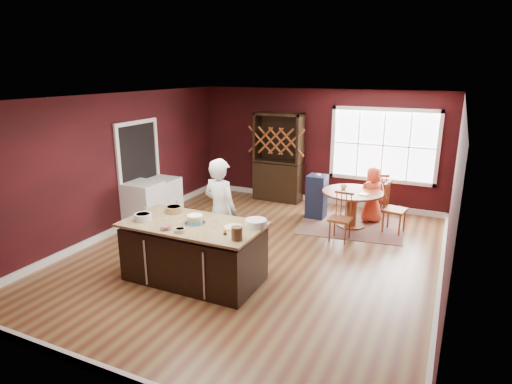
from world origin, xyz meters
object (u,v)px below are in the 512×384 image
(chair_north, at_px, (376,195))
(dryer, at_px, (164,198))
(chair_south, at_px, (340,217))
(baker, at_px, (221,212))
(washer, at_px, (144,205))
(chair_east, at_px, (395,208))
(hutch, at_px, (278,157))
(seated_woman, at_px, (372,195))
(high_chair, at_px, (317,196))
(layer_cake, at_px, (195,219))
(kitchen_island, at_px, (194,253))
(dining_table, at_px, (352,201))
(toddler, at_px, (322,181))

(chair_north, height_order, dryer, chair_north)
(chair_south, relative_size, dryer, 1.06)
(baker, height_order, washer, baker)
(chair_east, bearing_deg, hutch, 78.92)
(chair_north, xyz_separation_m, washer, (-4.16, -2.65, -0.03))
(seated_woman, xyz_separation_m, high_chair, (-1.14, -0.23, -0.10))
(hutch, bearing_deg, layer_cake, -83.93)
(baker, xyz_separation_m, hutch, (-0.49, 3.71, 0.18))
(chair_south, height_order, high_chair, high_chair)
(baker, relative_size, seated_woman, 1.49)
(high_chair, relative_size, dryer, 1.12)
(chair_east, bearing_deg, kitchen_island, 152.63)
(dining_table, height_order, layer_cake, layer_cake)
(kitchen_island, height_order, chair_north, chair_north)
(kitchen_island, xyz_separation_m, baker, (0.06, 0.73, 0.45))
(chair_east, xyz_separation_m, toddler, (-1.59, 0.31, 0.30))
(hutch, bearing_deg, baker, -82.42)
(dining_table, height_order, chair_east, chair_east)
(baker, bearing_deg, chair_north, -108.13)
(dining_table, xyz_separation_m, chair_south, (-0.02, -0.85, -0.07))
(kitchen_island, bearing_deg, hutch, 95.57)
(dining_table, height_order, chair_south, chair_south)
(kitchen_island, bearing_deg, chair_south, 56.79)
(dining_table, distance_m, seated_woman, 0.57)
(hutch, bearing_deg, seated_woman, -15.01)
(toddler, relative_size, washer, 0.28)
(dining_table, bearing_deg, toddler, 154.98)
(toddler, bearing_deg, layer_cake, -103.18)
(chair_north, distance_m, hutch, 2.50)
(chair_south, distance_m, washer, 3.92)
(dining_table, height_order, hutch, hutch)
(hutch, bearing_deg, toddler, -29.68)
(kitchen_island, distance_m, layer_cake, 0.55)
(chair_east, distance_m, washer, 5.02)
(baker, distance_m, toddler, 3.07)
(chair_east, height_order, hutch, hutch)
(seated_woman, bearing_deg, hutch, -40.91)
(kitchen_island, bearing_deg, seated_woman, 62.67)
(washer, relative_size, dryer, 1.07)
(baker, height_order, chair_south, baker)
(chair_south, xyz_separation_m, chair_north, (0.36, 1.67, 0.04))
(chair_south, bearing_deg, toddler, 124.13)
(chair_east, distance_m, dryer, 4.82)
(dining_table, relative_size, high_chair, 1.24)
(chair_north, distance_m, high_chair, 1.30)
(layer_cake, bearing_deg, seated_woman, 63.11)
(chair_north, relative_size, toddler, 3.89)
(high_chair, height_order, toddler, high_chair)
(layer_cake, relative_size, seated_woman, 0.27)
(kitchen_island, distance_m, dining_table, 3.72)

